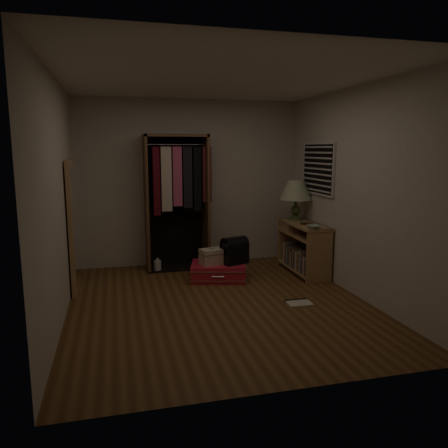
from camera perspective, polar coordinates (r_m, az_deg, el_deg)
The scene contains 13 objects.
ground at distance 5.33m, azimuth -0.64°, elevation -10.33°, with size 4.00×4.00×0.00m, color #573718.
room_walls at distance 5.08m, azimuth 0.04°, elevation 6.01°, with size 3.52×4.02×2.60m.
console_bookshelf at distance 6.65m, azimuth 10.22°, elevation -2.85°, with size 0.42×1.12×0.75m.
open_wardrobe at distance 6.74m, azimuth -6.01°, elevation 4.41°, with size 1.01×0.50×2.05m.
floor_mirror at distance 5.98m, azimuth -19.08°, elevation -0.24°, with size 0.06×0.80×1.70m.
pink_suitcase at distance 6.24m, azimuth -0.74°, elevation -6.20°, with size 0.89×0.74×0.24m.
train_case at distance 6.12m, azimuth -1.56°, elevation -4.27°, with size 0.37×0.29×0.24m.
black_bag at distance 6.15m, azimuth 1.37°, elevation -3.38°, with size 0.41×0.33×0.38m.
table_lamp at distance 6.81m, azimuth 9.39°, elevation 4.27°, with size 0.53×0.53×0.61m.
brass_tray at distance 6.47m, azimuth 10.80°, elevation 0.01°, with size 0.30×0.30×0.01m.
ceramic_bowl at distance 6.16m, azimuth 11.64°, elevation -0.35°, with size 0.19×0.19×0.05m, color #97B598.
white_jug at distance 6.73m, azimuth -8.68°, elevation -5.41°, with size 0.14×0.14×0.20m.
floor_book at distance 5.40m, azimuth 9.69°, elevation -10.10°, with size 0.29×0.23×0.03m.
Camera 1 is at (-1.17, -4.87, 1.83)m, focal length 35.00 mm.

